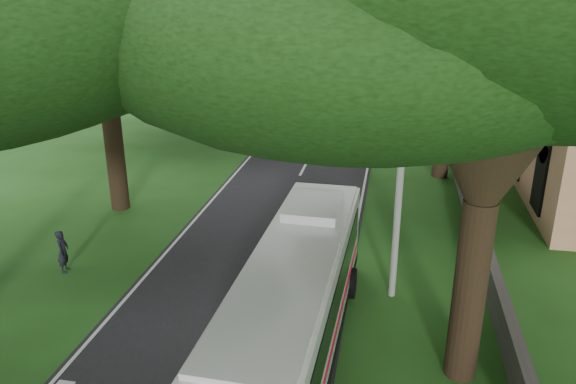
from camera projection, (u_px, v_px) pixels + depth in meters
road at (316, 146)px, 38.70m from camera, size 8.00×120.00×0.04m
property_wall at (452, 149)px, 35.99m from camera, size 0.35×50.00×1.20m
pole_near at (399, 186)px, 18.79m from camera, size 1.60×0.24×8.00m
pole_mid at (401, 86)px, 37.19m from camera, size 1.60×0.24×8.00m
pole_far at (401, 52)px, 55.60m from camera, size 1.60×0.24×8.00m
coach_bus at (296, 300)px, 16.34m from camera, size 3.06×12.02×3.53m
distant_car_a at (321, 91)px, 54.42m from camera, size 1.90×4.30×1.44m
distant_car_b at (325, 82)px, 59.51m from camera, size 2.50×4.69×1.47m
distant_car_c at (367, 73)px, 65.76m from camera, size 2.58×4.88×1.35m
pedestrian at (63, 251)px, 21.64m from camera, size 0.53×0.70×1.72m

